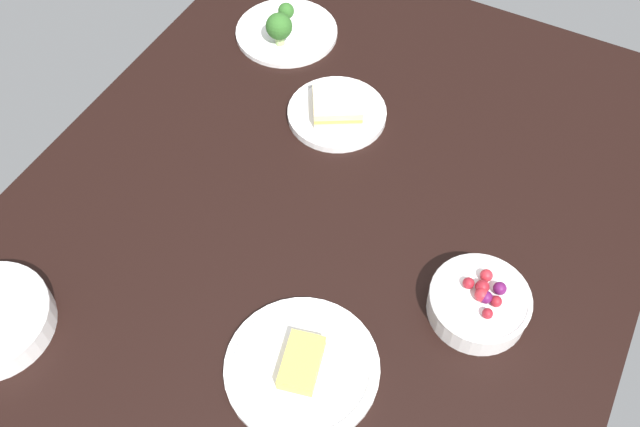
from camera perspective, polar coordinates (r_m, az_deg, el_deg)
The scene contains 5 objects.
dining_table at distance 115.24cm, azimuth 0.00°, elevation -1.17°, with size 130.70×99.91×4.00cm, color black.
plate_cheese at distance 100.18cm, azimuth -1.49°, elevation -12.40°, with size 22.02×22.02×3.47cm.
plate_sandwich at distance 127.51cm, azimuth 1.40°, elevation 8.42°, with size 17.97×17.97×4.64cm.
plate_broccoli at distance 143.80cm, azimuth -2.86°, elevation 14.77°, with size 20.43×20.43×7.82cm.
bowl_berries at distance 105.39cm, azimuth 12.86°, elevation -7.08°, with size 14.96×14.96×6.15cm.
Camera 1 is at (-58.11, -30.52, 96.72)cm, focal length 39.17 mm.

